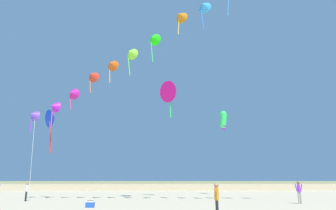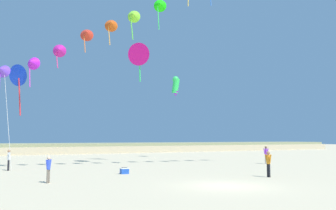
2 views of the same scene
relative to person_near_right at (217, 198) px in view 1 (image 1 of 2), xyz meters
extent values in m
cube|color=#BFAE8B|center=(-5.04, 46.03, -0.40)|extent=(120.00, 12.91, 1.15)
cube|color=gray|center=(-5.04, 46.03, 0.34)|extent=(120.00, 10.98, 0.66)
cylinder|color=black|center=(0.00, 0.08, -0.55)|extent=(0.12, 0.12, 0.85)
cylinder|color=black|center=(0.00, -0.08, -0.55)|extent=(0.12, 0.12, 0.85)
cylinder|color=orange|center=(0.00, 0.00, 0.18)|extent=(0.22, 0.22, 0.60)
cylinder|color=orange|center=(0.01, 0.19, 0.22)|extent=(0.09, 0.20, 0.57)
cylinder|color=orange|center=(-0.01, -0.19, 0.22)|extent=(0.09, 0.20, 0.57)
sphere|color=#9E7051|center=(0.00, 0.00, 0.60)|extent=(0.23, 0.23, 0.23)
cylinder|color=black|center=(-14.75, 13.05, -0.56)|extent=(0.12, 0.12, 0.82)
cylinder|color=black|center=(-14.73, 12.91, -0.56)|extent=(0.12, 0.12, 0.82)
cylinder|color=white|center=(-14.74, 12.98, 0.14)|extent=(0.22, 0.22, 0.58)
cylinder|color=white|center=(-14.77, 13.17, 0.18)|extent=(0.11, 0.20, 0.55)
cylinder|color=white|center=(-14.72, 12.80, 0.18)|extent=(0.11, 0.20, 0.55)
sphere|color=#9E7051|center=(-14.74, 12.98, 0.55)|extent=(0.22, 0.22, 0.22)
cylinder|color=gray|center=(8.48, 9.23, -0.54)|extent=(0.13, 0.13, 0.88)
cylinder|color=gray|center=(8.33, 9.25, -0.54)|extent=(0.13, 0.13, 0.88)
cylinder|color=purple|center=(8.40, 9.24, 0.21)|extent=(0.23, 0.23, 0.62)
cylinder|color=purple|center=(8.60, 9.22, 0.26)|extent=(0.22, 0.11, 0.59)
cylinder|color=purple|center=(8.21, 9.26, 0.26)|extent=(0.22, 0.11, 0.59)
sphere|color=brown|center=(8.40, 9.24, 0.65)|extent=(0.24, 0.24, 0.24)
cone|color=#6F3FD7|center=(-15.45, 14.23, 7.17)|extent=(1.40, 1.32, 1.22)
cylinder|color=#9939E5|center=(-15.58, 14.29, 6.23)|extent=(0.08, 0.17, 1.46)
cone|color=#B71BD1|center=(-13.22, 13.55, 7.90)|extent=(1.35, 1.25, 1.15)
cylinder|color=#E539D5|center=(-13.35, 13.61, 6.74)|extent=(0.15, 0.23, 1.88)
cone|color=#C01B8E|center=(-11.23, 12.54, 8.96)|extent=(1.27, 1.03, 1.12)
cylinder|color=#E53987|center=(-11.36, 12.60, 8.08)|extent=(0.23, 0.10, 1.32)
cone|color=red|center=(-9.20, 11.44, 10.39)|extent=(1.32, 1.20, 1.21)
cylinder|color=orange|center=(-9.33, 11.50, 9.46)|extent=(0.20, 0.09, 1.42)
cone|color=#CE4C11|center=(-7.30, 10.71, 11.26)|extent=(1.31, 1.14, 1.17)
cylinder|color=gold|center=(-7.44, 10.77, 10.24)|extent=(0.19, 0.20, 1.61)
cone|color=#83E72D|center=(-5.50, 10.07, 12.15)|extent=(1.32, 1.16, 1.13)
cylinder|color=#5FE539|center=(-5.64, 10.13, 10.96)|extent=(0.31, 0.10, 1.93)
cone|color=#19EC0E|center=(-3.42, 9.12, 13.14)|extent=(1.31, 1.15, 1.13)
cylinder|color=#39E55A|center=(-3.56, 9.18, 11.93)|extent=(0.27, 0.22, 1.99)
cone|color=#C76B0F|center=(-1.10, 7.92, 14.72)|extent=(1.38, 1.29, 1.19)
cylinder|color=gold|center=(-1.24, 7.98, 13.74)|extent=(0.18, 0.15, 1.52)
cone|color=#309BE0|center=(0.90, 7.48, 15.47)|extent=(1.37, 1.27, 1.17)
cylinder|color=#3978E5|center=(0.77, 7.54, 14.26)|extent=(0.30, 0.20, 1.97)
cylinder|color=#398DE5|center=(2.80, 6.44, 15.08)|extent=(0.25, 0.28, 2.12)
cylinder|color=silver|center=(-14.89, 13.67, 3.02)|extent=(0.79, 1.30, 8.00)
cone|color=#DD127A|center=(-1.60, 17.83, 10.78)|extent=(2.64, 2.61, 2.60)
cone|color=#2DE553|center=(-1.60, 17.83, 10.80)|extent=(1.49, 1.47, 1.44)
cylinder|color=#2DE553|center=(-1.60, 17.83, 9.08)|extent=(0.22, 0.18, 2.66)
cylinder|color=#30DE58|center=(5.51, 22.58, 8.37)|extent=(1.29, 1.36, 1.99)
sphere|color=#30DE58|center=(5.51, 22.58, 9.22)|extent=(0.84, 0.84, 0.84)
cone|color=#992DE5|center=(5.51, 22.58, 7.34)|extent=(1.01, 1.01, 0.64)
sphere|color=black|center=(5.51, 22.58, 9.46)|extent=(0.18, 0.18, 0.18)
cone|color=blue|center=(-13.94, 15.32, 7.03)|extent=(2.00, 2.02, 1.96)
cone|color=red|center=(-13.94, 15.32, 7.05)|extent=(1.13, 1.14, 1.09)
cylinder|color=red|center=(-13.94, 15.32, 5.12)|extent=(0.38, 0.56, 3.24)
cube|color=blue|center=(-7.57, 6.39, -0.80)|extent=(0.56, 0.40, 0.36)
cube|color=white|center=(-7.57, 6.39, -0.59)|extent=(0.58, 0.41, 0.06)
cylinder|color=black|center=(-7.57, 6.39, -0.53)|extent=(0.45, 0.03, 0.03)
camera|label=1|loc=(-2.89, -15.35, 0.85)|focal=32.00mm
camera|label=2|loc=(-16.65, -17.74, 1.55)|focal=38.00mm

